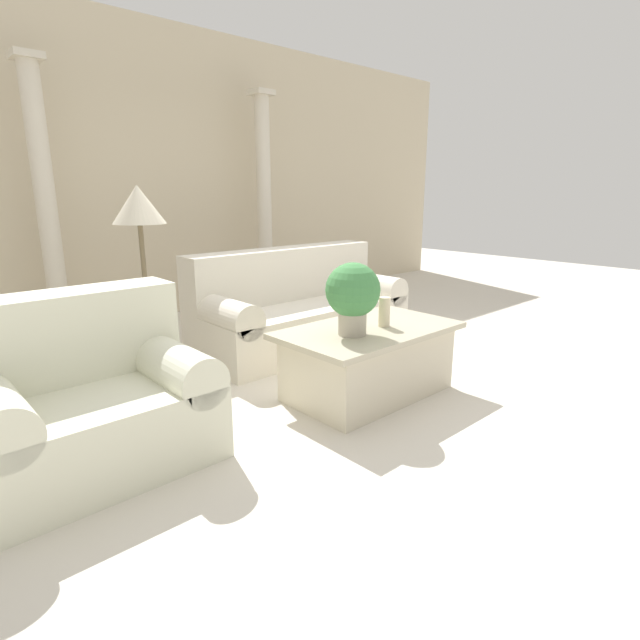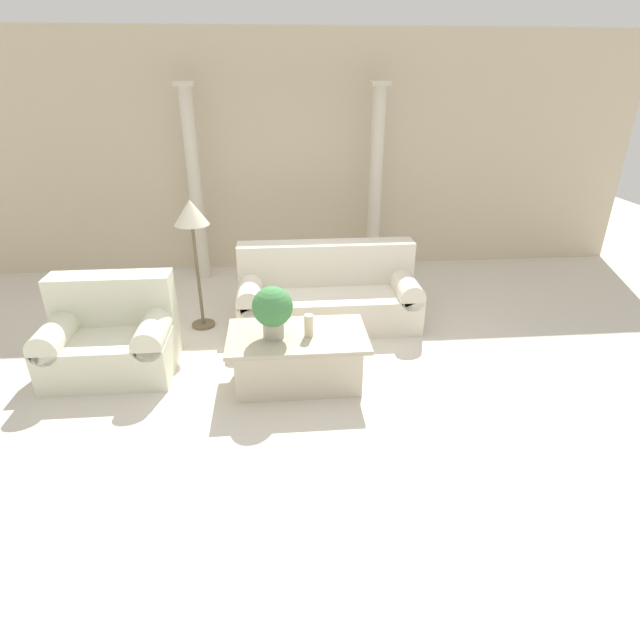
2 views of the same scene
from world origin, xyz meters
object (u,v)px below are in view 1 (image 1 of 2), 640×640
at_px(coffee_table, 368,360).
at_px(potted_plant, 353,293).
at_px(sofa_long, 298,308).
at_px(floor_lamp, 139,218).
at_px(loveseat, 86,398).

xyz_separation_m(coffee_table, potted_plant, (-0.21, -0.04, 0.52)).
height_order(sofa_long, potted_plant, potted_plant).
bearing_deg(floor_lamp, sofa_long, -0.09).
relative_size(loveseat, potted_plant, 2.43).
bearing_deg(coffee_table, sofa_long, 72.17).
relative_size(coffee_table, floor_lamp, 0.87).
bearing_deg(floor_lamp, potted_plant, -57.31).
xyz_separation_m(loveseat, coffee_table, (1.78, -0.40, -0.11)).
xyz_separation_m(sofa_long, loveseat, (-2.19, -0.86, 0.01)).
relative_size(coffee_table, potted_plant, 2.65).
height_order(coffee_table, potted_plant, potted_plant).
xyz_separation_m(loveseat, floor_lamp, (0.74, 0.86, 0.87)).
xyz_separation_m(sofa_long, coffee_table, (-0.40, -1.26, -0.10)).
bearing_deg(floor_lamp, loveseat, -130.74).
relative_size(potted_plant, floor_lamp, 0.33).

